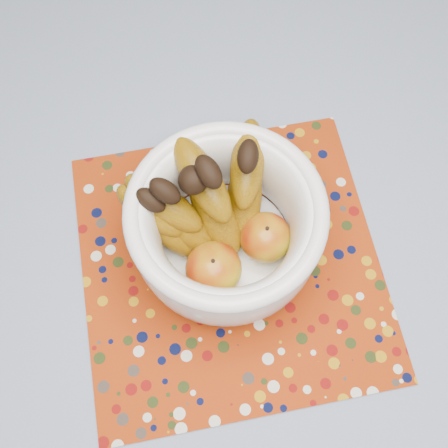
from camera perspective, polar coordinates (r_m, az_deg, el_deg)
name	(u,v)px	position (r m, az deg, el deg)	size (l,w,h in m)	color
table	(230,304)	(0.82, 0.64, -8.67)	(1.20, 1.20, 0.75)	brown
tablecloth	(230,290)	(0.74, 0.71, -7.22)	(1.32, 1.32, 0.01)	slate
placemat	(231,264)	(0.74, 0.71, -4.35)	(0.41, 0.41, 0.00)	#8D2907
fruit_bowl	(216,220)	(0.67, -0.85, 0.40)	(0.29, 0.25, 0.20)	white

